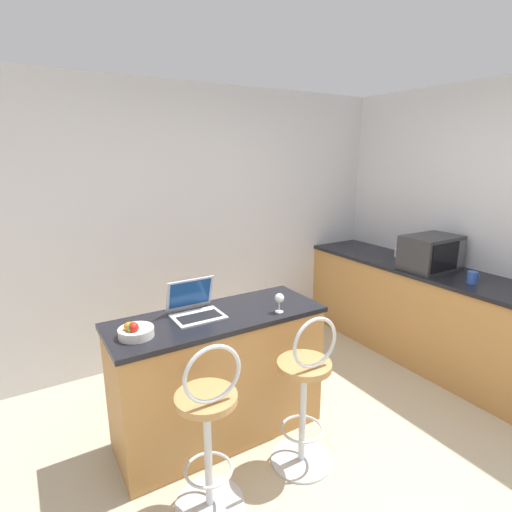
% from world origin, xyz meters
% --- Properties ---
extents(ground_plane, '(20.00, 20.00, 0.00)m').
position_xyz_m(ground_plane, '(0.00, 0.00, 0.00)').
color(ground_plane, '#BCAD8E').
extents(wall_back, '(12.00, 0.06, 2.60)m').
position_xyz_m(wall_back, '(0.00, 2.25, 1.30)').
color(wall_back, silver).
rests_on(wall_back, ground_plane).
extents(breakfast_bar, '(1.46, 0.56, 0.92)m').
position_xyz_m(breakfast_bar, '(-0.45, 0.94, 0.46)').
color(breakfast_bar, '#B27C42').
rests_on(breakfast_bar, ground_plane).
extents(counter_right, '(0.66, 2.75, 0.92)m').
position_xyz_m(counter_right, '(1.76, 0.86, 0.46)').
color(counter_right, '#B27C42').
rests_on(counter_right, ground_plane).
extents(bar_stool_near, '(0.40, 0.40, 1.06)m').
position_xyz_m(bar_stool_near, '(-0.78, 0.39, 0.50)').
color(bar_stool_near, silver).
rests_on(bar_stool_near, ground_plane).
extents(bar_stool_far, '(0.40, 0.40, 1.06)m').
position_xyz_m(bar_stool_far, '(-0.12, 0.39, 0.50)').
color(bar_stool_far, silver).
rests_on(bar_stool_far, ground_plane).
extents(laptop, '(0.33, 0.29, 0.24)m').
position_xyz_m(laptop, '(-0.58, 1.02, 0.98)').
color(laptop, silver).
rests_on(laptop, breakfast_bar).
extents(microwave, '(0.53, 0.36, 0.32)m').
position_xyz_m(microwave, '(1.74, 0.90, 1.08)').
color(microwave, '#2D2D30').
rests_on(microwave, counter_right).
extents(mug_white, '(0.09, 0.07, 0.09)m').
position_xyz_m(mug_white, '(1.85, 1.35, 0.97)').
color(mug_white, white).
rests_on(mug_white, counter_right).
extents(fruit_bowl, '(0.21, 0.21, 0.11)m').
position_xyz_m(fruit_bowl, '(-1.01, 0.89, 0.96)').
color(fruit_bowl, silver).
rests_on(fruit_bowl, breakfast_bar).
extents(wine_glass_short, '(0.07, 0.07, 0.13)m').
position_xyz_m(wine_glass_short, '(-0.07, 0.76, 1.02)').
color(wine_glass_short, silver).
rests_on(wine_glass_short, breakfast_bar).
extents(mug_blue, '(0.10, 0.08, 0.10)m').
position_xyz_m(mug_blue, '(1.66, 0.44, 0.97)').
color(mug_blue, '#2D51AD').
rests_on(mug_blue, counter_right).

